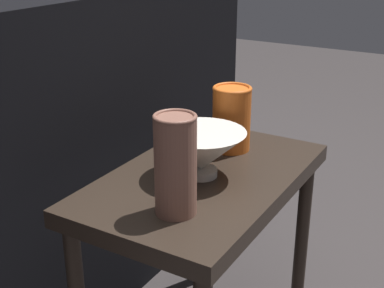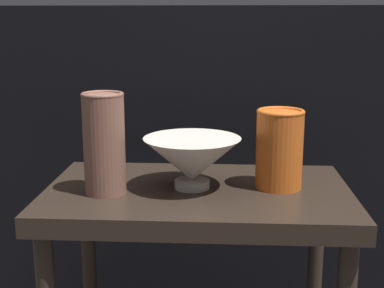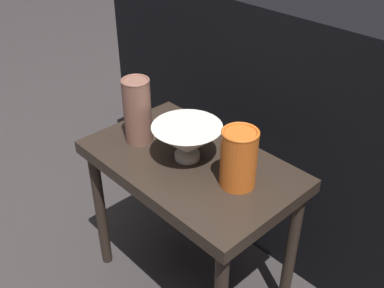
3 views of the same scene
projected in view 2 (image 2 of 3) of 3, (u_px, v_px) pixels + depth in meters
name	position (u px, v px, depth m)	size (l,w,h in m)	color
table	(198.00, 221.00, 1.13)	(0.63, 0.38, 0.52)	#2D231C
couch_backdrop	(206.00, 156.00, 1.65)	(1.51, 0.50, 0.89)	black
bowl	(192.00, 160.00, 1.10)	(0.20, 0.20, 0.11)	silver
vase_textured_left	(104.00, 143.00, 1.06)	(0.08, 0.08, 0.20)	brown
vase_colorful_right	(279.00, 148.00, 1.10)	(0.10, 0.10, 0.16)	orange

